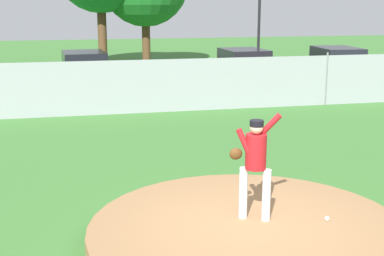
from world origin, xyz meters
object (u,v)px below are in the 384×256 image
at_px(traffic_light_far, 260,3).
at_px(parked_car_red, 244,69).
at_px(traffic_cone_orange, 257,72).
at_px(parked_car_charcoal, 85,73).
at_px(parked_car_white, 336,67).
at_px(baseball, 327,219).
at_px(pitcher_youth, 255,159).

bearing_deg(traffic_light_far, parked_car_red, -117.21).
height_order(traffic_cone_orange, traffic_light_far, traffic_light_far).
relative_size(parked_car_red, traffic_cone_orange, 7.47).
bearing_deg(parked_car_charcoal, traffic_light_far, 25.93).
relative_size(parked_car_charcoal, traffic_light_far, 0.81).
bearing_deg(parked_car_white, parked_car_charcoal, 177.22).
height_order(baseball, parked_car_charcoal, parked_car_charcoal).
xyz_separation_m(parked_car_charcoal, traffic_light_far, (8.97, 4.36, 2.75)).
bearing_deg(baseball, parked_car_white, 62.08).
bearing_deg(parked_car_charcoal, parked_car_white, -2.78).
relative_size(pitcher_youth, parked_car_white, 0.39).
xyz_separation_m(baseball, traffic_light_far, (5.73, 19.18, 3.21)).
distance_m(baseball, parked_car_charcoal, 15.18).
distance_m(parked_car_charcoal, traffic_light_far, 10.34).
bearing_deg(baseball, traffic_light_far, 73.38).
distance_m(parked_car_white, traffic_light_far, 5.90).
height_order(baseball, parked_car_red, parked_car_red).
xyz_separation_m(parked_car_white, parked_car_charcoal, (-10.82, 0.53, -0.01)).
xyz_separation_m(parked_car_red, parked_car_white, (4.10, -0.52, 0.02)).
distance_m(parked_car_red, parked_car_white, 4.13).
relative_size(parked_car_red, parked_car_white, 0.95).
bearing_deg(traffic_light_far, traffic_cone_orange, -111.17).
height_order(parked_car_charcoal, traffic_cone_orange, parked_car_charcoal).
height_order(parked_car_white, parked_car_charcoal, parked_car_white).
height_order(parked_car_red, parked_car_white, parked_car_white).
xyz_separation_m(pitcher_youth, parked_car_white, (8.66, 13.97, -0.47)).
distance_m(parked_car_red, traffic_cone_orange, 3.13).
bearing_deg(parked_car_charcoal, baseball, -77.66).
xyz_separation_m(parked_car_red, traffic_light_far, (2.25, 4.37, 2.75)).
xyz_separation_m(baseball, traffic_cone_orange, (5.06, 17.46, -0.05)).
distance_m(baseball, parked_car_white, 16.18).
bearing_deg(baseball, parked_car_charcoal, 102.34).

